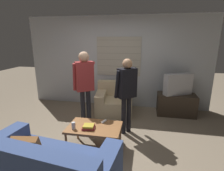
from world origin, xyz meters
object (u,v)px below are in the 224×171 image
object	(u,v)px
armchair_beige	(114,101)
coffee_table	(94,129)
person_right_standing	(126,88)
soda_can	(74,126)
tv	(178,84)
person_left_standing	(85,80)
spare_remote	(104,121)
book_stack	(89,127)

from	to	relation	value
armchair_beige	coffee_table	world-z (taller)	armchair_beige
armchair_beige	person_right_standing	bearing A→B (deg)	106.06
armchair_beige	soda_can	bearing A→B (deg)	71.09
person_right_standing	soda_can	size ratio (longest dim) A/B	12.46
tv	person_left_standing	xyz separation A→B (m)	(-2.12, -0.99, 0.24)
tv	person_right_standing	bearing A→B (deg)	16.29
spare_remote	person_left_standing	bearing A→B (deg)	153.38
armchair_beige	soda_can	size ratio (longest dim) A/B	8.11
coffee_table	person_left_standing	world-z (taller)	person_left_standing
person_right_standing	tv	bearing A→B (deg)	1.33
spare_remote	book_stack	bearing A→B (deg)	-105.25
armchair_beige	book_stack	bearing A→B (deg)	78.43
tv	person_left_standing	size ratio (longest dim) A/B	0.44
coffee_table	soda_can	size ratio (longest dim) A/B	7.45
coffee_table	spare_remote	world-z (taller)	spare_remote
person_right_standing	book_stack	world-z (taller)	person_right_standing
tv	person_left_standing	bearing A→B (deg)	-2.34
book_stack	coffee_table	bearing A→B (deg)	48.61
armchair_beige	soda_can	world-z (taller)	armchair_beige
coffee_table	book_stack	size ratio (longest dim) A/B	3.85
tv	spare_remote	bearing A→B (deg)	19.11
person_left_standing	spare_remote	xyz separation A→B (m)	(0.58, -0.63, -0.61)
armchair_beige	coffee_table	distance (m)	1.69
coffee_table	book_stack	world-z (taller)	book_stack
armchair_beige	coffee_table	size ratio (longest dim) A/B	1.09
person_right_standing	soda_can	world-z (taller)	person_right_standing
coffee_table	person_left_standing	xyz separation A→B (m)	(-0.45, 0.83, 0.67)
tv	spare_remote	distance (m)	2.27
person_left_standing	person_right_standing	xyz separation A→B (m)	(0.93, -0.14, -0.08)
coffee_table	book_stack	distance (m)	0.14
tv	person_left_standing	distance (m)	2.35
person_right_standing	book_stack	size ratio (longest dim) A/B	6.43
coffee_table	soda_can	world-z (taller)	soda_can
soda_can	armchair_beige	bearing A→B (deg)	78.70
person_right_standing	soda_can	bearing A→B (deg)	-176.25
tv	person_right_standing	size ratio (longest dim) A/B	0.47
tv	soda_can	distance (m)	2.82
soda_can	spare_remote	xyz separation A→B (m)	(0.45, 0.35, -0.05)
coffee_table	armchair_beige	bearing A→B (deg)	88.43
person_left_standing	soda_can	distance (m)	1.14
person_right_standing	book_stack	bearing A→B (deg)	-168.43
coffee_table	spare_remote	size ratio (longest dim) A/B	6.92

